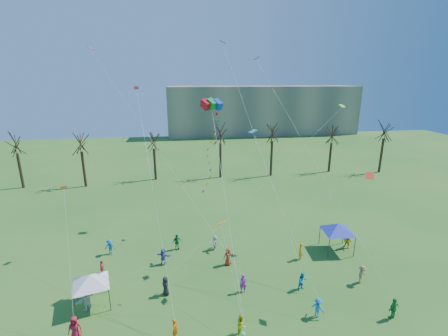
{
  "coord_description": "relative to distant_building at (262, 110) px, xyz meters",
  "views": [
    {
      "loc": [
        -4.34,
        -17.38,
        17.56
      ],
      "look_at": [
        -1.2,
        5.0,
        11.0
      ],
      "focal_mm": 25.0,
      "sensor_mm": 36.0,
      "label": 1
    }
  ],
  "objects": [
    {
      "name": "canopy_tent_blue",
      "position": [
        -10.56,
        -71.99,
        -4.9
      ],
      "size": [
        4.07,
        4.07,
        3.06
      ],
      "color": "#3F3F44",
      "rests_on": "ground"
    },
    {
      "name": "ground",
      "position": [
        -22.0,
        -82.0,
        -7.5
      ],
      "size": [
        160.0,
        160.0,
        0.0
      ],
      "primitive_type": "plane",
      "color": "#276720",
      "rests_on": "ground"
    },
    {
      "name": "bare_tree_row",
      "position": [
        -18.29,
        -45.86,
        -0.61
      ],
      "size": [
        69.38,
        7.53,
        10.34
      ],
      "color": "black",
      "rests_on": "ground"
    },
    {
      "name": "small_kites_aloft",
      "position": [
        -22.45,
        -70.38,
        5.59
      ],
      "size": [
        26.68,
        19.39,
        30.95
      ],
      "color": "#DA450B",
      "rests_on": "ground"
    },
    {
      "name": "festival_crowd",
      "position": [
        -23.46,
        -75.56,
        -6.65
      ],
      "size": [
        26.16,
        13.12,
        1.85
      ],
      "color": "#B01629",
      "rests_on": "ground"
    },
    {
      "name": "canopy_tent_white",
      "position": [
        -33.8,
        -77.12,
        -5.13
      ],
      "size": [
        3.6,
        3.6,
        2.8
      ],
      "color": "#3F3F44",
      "rests_on": "ground"
    },
    {
      "name": "distant_building",
      "position": [
        0.0,
        0.0,
        0.0
      ],
      "size": [
        60.0,
        14.0,
        15.0
      ],
      "primitive_type": "cube",
      "color": "gray",
      "rests_on": "ground"
    },
    {
      "name": "big_box_kite",
      "position": [
        -23.76,
        -75.03,
        4.1
      ],
      "size": [
        1.9,
        5.64,
        16.17
      ],
      "color": "red",
      "rests_on": "ground"
    }
  ]
}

